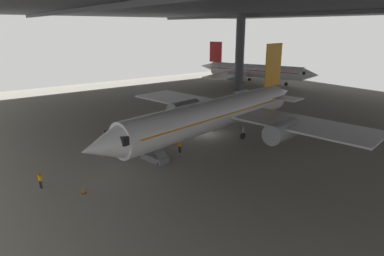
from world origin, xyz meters
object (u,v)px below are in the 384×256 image
(airplane_distant, at_px, (253,71))
(traffic_cone_orange, at_px, (84,190))
(boarding_stairs, at_px, (153,154))
(crew_worker_by_stairs, at_px, (180,145))
(baggage_tug, at_px, (224,118))
(crew_worker_near_nose, at_px, (40,179))
(airplane_main, at_px, (218,114))

(airplane_distant, height_order, traffic_cone_orange, airplane_distant)
(boarding_stairs, height_order, crew_worker_by_stairs, boarding_stairs)
(crew_worker_by_stairs, height_order, traffic_cone_orange, crew_worker_by_stairs)
(boarding_stairs, xyz_separation_m, crew_worker_by_stairs, (0.04, 3.82, 0.23))
(traffic_cone_orange, distance_m, baggage_tug, 29.32)
(boarding_stairs, relative_size, airplane_distant, 0.15)
(boarding_stairs, distance_m, airplane_distant, 60.42)
(crew_worker_near_nose, bearing_deg, traffic_cone_orange, 40.56)
(airplane_distant, bearing_deg, airplane_main, -51.98)
(crew_worker_near_nose, relative_size, crew_worker_by_stairs, 0.95)
(airplane_main, relative_size, crew_worker_near_nose, 24.85)
(crew_worker_by_stairs, relative_size, airplane_distant, 0.05)
(crew_worker_near_nose, xyz_separation_m, airplane_distant, (-32.26, 63.29, 2.43))
(airplane_main, relative_size, baggage_tug, 17.81)
(airplane_main, bearing_deg, traffic_cone_orange, -77.30)
(airplane_main, xyz_separation_m, crew_worker_near_nose, (1.14, -23.50, -2.72))
(crew_worker_near_nose, xyz_separation_m, traffic_cone_orange, (3.48, 2.98, -0.63))
(traffic_cone_orange, bearing_deg, baggage_tug, 111.55)
(traffic_cone_orange, bearing_deg, crew_worker_near_nose, -139.44)
(airplane_main, bearing_deg, crew_worker_near_nose, -87.21)
(baggage_tug, bearing_deg, airplane_main, -47.69)
(crew_worker_by_stairs, distance_m, baggage_tug, 15.94)
(airplane_main, height_order, traffic_cone_orange, airplane_main)
(boarding_stairs, bearing_deg, crew_worker_by_stairs, 89.37)
(baggage_tug, bearing_deg, traffic_cone_orange, -68.45)
(boarding_stairs, height_order, traffic_cone_orange, boarding_stairs)
(traffic_cone_orange, height_order, baggage_tug, baggage_tug)
(traffic_cone_orange, bearing_deg, crew_worker_by_stairs, 103.96)
(boarding_stairs, distance_m, traffic_cone_orange, 9.97)
(airplane_distant, bearing_deg, crew_worker_by_stairs, -55.43)
(airplane_main, height_order, boarding_stairs, airplane_main)
(airplane_distant, bearing_deg, crew_worker_near_nose, -62.99)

